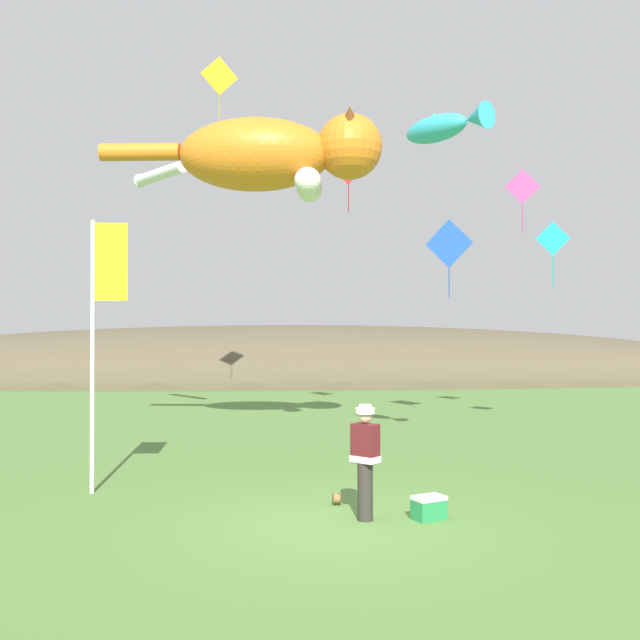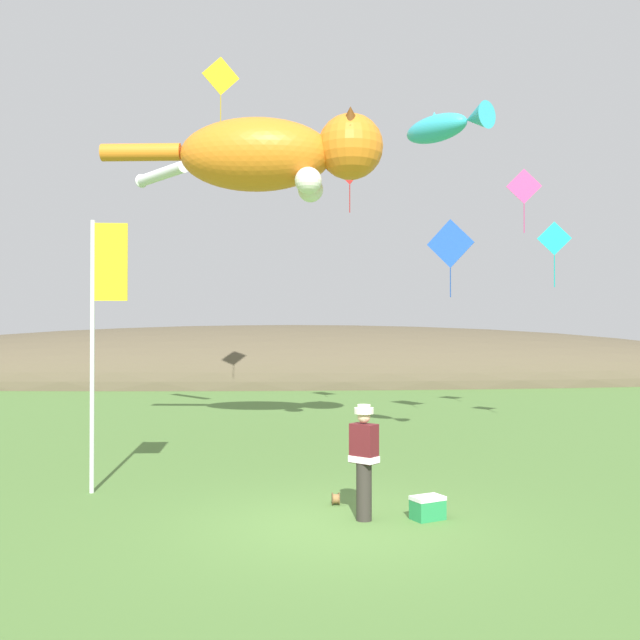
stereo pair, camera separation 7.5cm
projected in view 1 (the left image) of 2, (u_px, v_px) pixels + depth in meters
The scene contains 14 objects.
ground_plane at pixel (337, 526), 10.61m from camera, with size 120.00×120.00×0.00m, color #517A38.
distant_hill_ridge at pixel (290, 381), 39.97m from camera, with size 57.57×12.53×6.32m.
festival_attendant at pixel (365, 458), 10.93m from camera, with size 0.48×0.48×1.77m.
kite_spool at pixel (337, 499), 11.88m from camera, with size 0.12×0.20×0.20m.
picnic_cooler at pixel (429, 508), 10.98m from camera, with size 0.58×0.50×0.36m.
festival_banner_pole at pixel (101, 314), 12.78m from camera, with size 0.66×0.08×4.90m.
kite_giant_cat at pixel (276, 155), 18.59m from camera, with size 7.40×2.47×2.25m.
kite_fish_windsock at pixel (444, 126), 15.34m from camera, with size 1.77×2.09×0.67m.
kite_tube_streamer at pixel (160, 174), 21.95m from camera, with size 1.96×2.41×0.44m.
kite_diamond_red at pixel (348, 164), 22.83m from camera, with size 1.14×0.77×2.26m.
kite_diamond_teal at pixel (553, 240), 20.07m from camera, with size 0.93×0.20×1.85m.
kite_diamond_pink at pixel (522, 187), 21.98m from camera, with size 1.07×0.20×1.98m.
kite_diamond_gold at pixel (219, 76), 23.19m from camera, with size 1.19×0.47×2.17m.
kite_diamond_blue at pixel (449, 244), 21.89m from camera, with size 1.30×0.79×2.41m.
Camera 1 is at (-0.96, -10.61, 2.94)m, focal length 40.00 mm.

